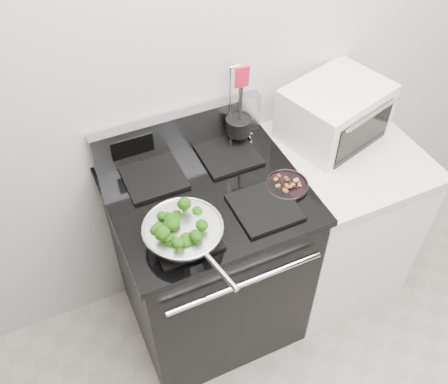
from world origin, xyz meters
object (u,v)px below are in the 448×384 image
bacon_plate (287,183)px  toaster_oven (335,112)px  skillet (184,232)px  gas_range (210,260)px  utensil_holder (238,130)px

bacon_plate → toaster_oven: size_ratio=0.35×
skillet → toaster_oven: 0.91m
gas_range → skillet: gas_range is taller
bacon_plate → skillet: bearing=-169.7°
gas_range → toaster_oven: toaster_oven is taller
skillet → bacon_plate: (0.48, 0.09, -0.03)m
skillet → toaster_oven: size_ratio=0.91×
skillet → utensil_holder: bearing=33.2°
bacon_plate → utensil_holder: 0.34m
gas_range → bacon_plate: 0.58m
gas_range → bacon_plate: bearing=-18.7°
skillet → bacon_plate: 0.49m
gas_range → toaster_oven: bearing=10.9°
gas_range → utensil_holder: size_ratio=2.88×
bacon_plate → utensil_holder: bearing=100.1°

